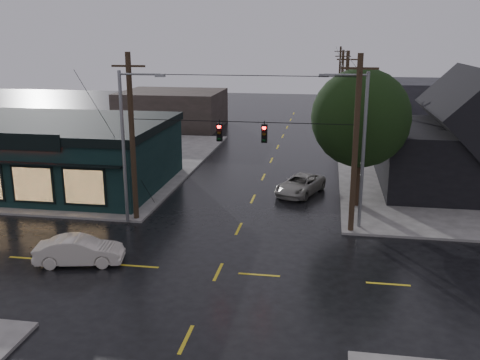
% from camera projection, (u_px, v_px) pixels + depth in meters
% --- Properties ---
extents(ground_plane, '(160.00, 160.00, 0.00)m').
position_uv_depth(ground_plane, '(218.00, 272.00, 25.85)').
color(ground_plane, black).
extents(sidewalk_nw, '(28.00, 28.00, 0.15)m').
position_uv_depth(sidewalk_nw, '(45.00, 161.00, 48.02)').
color(sidewalk_nw, '#5F5C58').
rests_on(sidewalk_nw, ground).
extents(pizza_shop, '(16.30, 12.34, 4.90)m').
position_uv_depth(pizza_shop, '(56.00, 153.00, 39.86)').
color(pizza_shop, black).
rests_on(pizza_shop, ground).
extents(ne_building, '(12.60, 11.60, 8.75)m').
position_uv_depth(ne_building, '(469.00, 129.00, 38.48)').
color(ne_building, black).
rests_on(ne_building, ground).
extents(corner_tree, '(6.35, 6.35, 8.97)m').
position_uv_depth(corner_tree, '(361.00, 118.00, 34.11)').
color(corner_tree, black).
rests_on(corner_tree, ground).
extents(utility_pole_nw, '(2.00, 0.32, 10.15)m').
position_uv_depth(utility_pole_nw, '(137.00, 220.00, 33.06)').
color(utility_pole_nw, black).
rests_on(utility_pole_nw, ground).
extents(utility_pole_ne, '(2.00, 0.32, 10.15)m').
position_uv_depth(utility_pole_ne, '(350.00, 232.00, 31.01)').
color(utility_pole_ne, black).
rests_on(utility_pole_ne, ground).
extents(utility_pole_far_a, '(2.00, 0.32, 9.65)m').
position_uv_depth(utility_pole_far_a, '(343.00, 153.00, 51.47)').
color(utility_pole_far_a, black).
rests_on(utility_pole_far_a, ground).
extents(utility_pole_far_b, '(2.00, 0.32, 9.15)m').
position_uv_depth(utility_pole_far_b, '(340.00, 121.00, 70.50)').
color(utility_pole_far_b, black).
rests_on(utility_pole_far_b, ground).
extents(utility_pole_far_c, '(2.00, 0.32, 9.15)m').
position_uv_depth(utility_pole_far_c, '(338.00, 102.00, 89.52)').
color(utility_pole_far_c, black).
rests_on(utility_pole_far_c, ground).
extents(span_signal_assembly, '(13.00, 0.48, 1.23)m').
position_uv_depth(span_signal_assembly, '(242.00, 132.00, 30.52)').
color(span_signal_assembly, black).
rests_on(span_signal_assembly, ground).
extents(streetlight_nw, '(5.40, 0.30, 9.15)m').
position_uv_depth(streetlight_nw, '(128.00, 224.00, 32.44)').
color(streetlight_nw, gray).
rests_on(streetlight_nw, ground).
extents(streetlight_ne, '(5.40, 0.30, 9.15)m').
position_uv_depth(streetlight_ne, '(359.00, 229.00, 31.60)').
color(streetlight_ne, gray).
rests_on(streetlight_ne, ground).
extents(bg_building_west, '(12.00, 10.00, 4.40)m').
position_uv_depth(bg_building_west, '(172.00, 109.00, 65.54)').
color(bg_building_west, '#302923').
rests_on(bg_building_west, ground).
extents(bg_building_east, '(14.00, 12.00, 5.60)m').
position_uv_depth(bg_building_east, '(420.00, 104.00, 65.40)').
color(bg_building_east, black).
rests_on(bg_building_east, ground).
extents(sedan_cream, '(4.52, 2.39, 1.42)m').
position_uv_depth(sedan_cream, '(79.00, 251.00, 26.58)').
color(sedan_cream, beige).
rests_on(sedan_cream, ground).
extents(suv_silver, '(3.86, 5.39, 1.36)m').
position_uv_depth(suv_silver, '(300.00, 185.00, 38.28)').
color(suv_silver, '#A29F96').
rests_on(suv_silver, ground).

